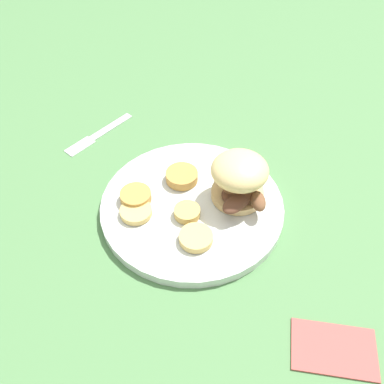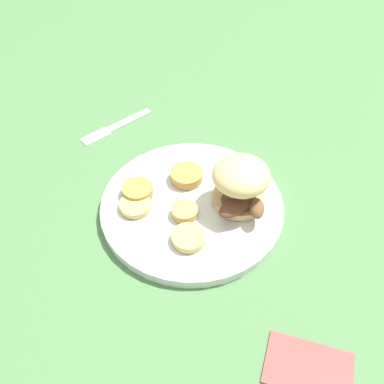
{
  "view_description": "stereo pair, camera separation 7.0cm",
  "coord_description": "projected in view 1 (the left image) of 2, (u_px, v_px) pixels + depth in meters",
  "views": [
    {
      "loc": [
        -0.04,
        -0.48,
        0.55
      ],
      "look_at": [
        0.0,
        0.0,
        0.04
      ],
      "focal_mm": 42.0,
      "sensor_mm": 36.0,
      "label": 1
    },
    {
      "loc": [
        0.03,
        -0.48,
        0.55
      ],
      "look_at": [
        0.0,
        0.0,
        0.04
      ],
      "focal_mm": 42.0,
      "sensor_mm": 36.0,
      "label": 2
    }
  ],
  "objects": [
    {
      "name": "dinner_plate",
      "position": [
        192.0,
        206.0,
        0.72
      ],
      "size": [
        0.29,
        0.29,
        0.02
      ],
      "color": "silver",
      "rests_on": "ground_plane"
    },
    {
      "name": "potato_round_1",
      "position": [
        197.0,
        238.0,
        0.66
      ],
      "size": [
        0.05,
        0.05,
        0.01
      ],
      "primitive_type": "cylinder",
      "color": "#DBB766",
      "rests_on": "dinner_plate"
    },
    {
      "name": "sandwich",
      "position": [
        239.0,
        180.0,
        0.69
      ],
      "size": [
        0.09,
        0.11,
        0.08
      ],
      "color": "tan",
      "rests_on": "dinner_plate"
    },
    {
      "name": "fork",
      "position": [
        99.0,
        134.0,
        0.86
      ],
      "size": [
        0.12,
        0.12,
        0.0
      ],
      "color": "silver",
      "rests_on": "ground_plane"
    },
    {
      "name": "potato_round_4",
      "position": [
        136.0,
        196.0,
        0.72
      ],
      "size": [
        0.05,
        0.05,
        0.01
      ],
      "primitive_type": "cylinder",
      "color": "#BC8942",
      "rests_on": "dinner_plate"
    },
    {
      "name": "napkin",
      "position": [
        334.0,
        349.0,
        0.57
      ],
      "size": [
        0.12,
        0.09,
        0.01
      ],
      "primitive_type": "cube",
      "rotation": [
        0.0,
        0.0,
        2.91
      ],
      "color": "#B24C47",
      "rests_on": "ground_plane"
    },
    {
      "name": "potato_round_2",
      "position": [
        182.0,
        176.0,
        0.75
      ],
      "size": [
        0.05,
        0.05,
        0.02
      ],
      "primitive_type": "cylinder",
      "color": "#BC8942",
      "rests_on": "dinner_plate"
    },
    {
      "name": "potato_round_3",
      "position": [
        187.0,
        212.0,
        0.7
      ],
      "size": [
        0.04,
        0.04,
        0.01
      ],
      "primitive_type": "cylinder",
      "color": "tan",
      "rests_on": "dinner_plate"
    },
    {
      "name": "potato_round_0",
      "position": [
        136.0,
        212.0,
        0.7
      ],
      "size": [
        0.05,
        0.05,
        0.01
      ],
      "primitive_type": "cylinder",
      "color": "#DBB766",
      "rests_on": "dinner_plate"
    },
    {
      "name": "ground_plane",
      "position": [
        192.0,
        210.0,
        0.73
      ],
      "size": [
        4.0,
        4.0,
        0.0
      ],
      "primitive_type": "plane",
      "color": "#4C7A47"
    }
  ]
}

